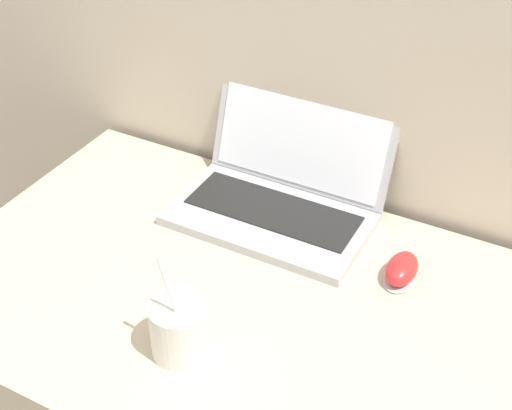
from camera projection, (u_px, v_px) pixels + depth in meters
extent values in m
cube|color=#ADADB2|center=(269.00, 219.00, 1.41)|extent=(0.39, 0.22, 0.02)
cube|color=black|center=(273.00, 210.00, 1.42)|extent=(0.34, 0.12, 0.00)
cube|color=#ADADB2|center=(302.00, 137.00, 1.45)|extent=(0.39, 0.08, 0.20)
cube|color=white|center=(301.00, 138.00, 1.44)|extent=(0.36, 0.07, 0.18)
cylinder|color=silver|center=(180.00, 329.00, 1.12)|extent=(0.09, 0.09, 0.10)
cylinder|color=black|center=(178.00, 308.00, 1.09)|extent=(0.08, 0.08, 0.01)
cylinder|color=white|center=(173.00, 302.00, 1.07)|extent=(0.04, 0.01, 0.17)
ellipsoid|color=#B2B2B7|center=(400.00, 277.00, 1.29)|extent=(0.06, 0.10, 0.01)
ellipsoid|color=red|center=(402.00, 269.00, 1.27)|extent=(0.05, 0.09, 0.04)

